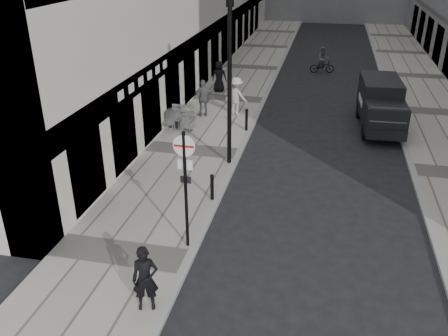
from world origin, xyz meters
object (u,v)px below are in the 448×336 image
at_px(sign_post, 185,175).
at_px(cyclist, 322,63).
at_px(panel_van, 381,102).
at_px(walking_man, 145,279).
at_px(lamppost, 230,76).

distance_m(sign_post, cyclist, 22.36).
bearing_deg(cyclist, panel_van, -83.12).
bearing_deg(cyclist, walking_man, -107.12).
relative_size(sign_post, cyclist, 2.03).
relative_size(walking_man, cyclist, 0.97).
bearing_deg(sign_post, walking_man, -92.93).
distance_m(walking_man, sign_post, 3.11).
height_order(walking_man, panel_van, panel_van).
xyz_separation_m(walking_man, sign_post, (0.22, 2.75, 1.43)).
relative_size(walking_man, panel_van, 0.35).
distance_m(panel_van, cyclist, 10.79).
bearing_deg(sign_post, lamppost, 91.64).
bearing_deg(lamppost, cyclist, 78.79).
height_order(sign_post, panel_van, sign_post).
relative_size(panel_van, cyclist, 2.77).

